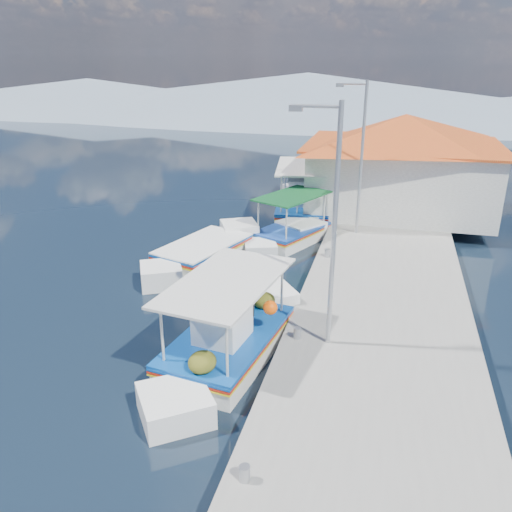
# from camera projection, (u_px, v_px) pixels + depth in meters

# --- Properties ---
(ground) EXTENTS (160.00, 160.00, 0.00)m
(ground) POSITION_uv_depth(u_px,v_px,m) (130.00, 376.00, 12.85)
(ground) COLOR black
(ground) RESTS_ON ground
(quay) EXTENTS (5.00, 44.00, 0.50)m
(quay) POSITION_uv_depth(u_px,v_px,m) (384.00, 292.00, 16.76)
(quay) COLOR gray
(quay) RESTS_ON ground
(bollards) EXTENTS (0.20, 17.20, 0.30)m
(bollards) POSITION_uv_depth(u_px,v_px,m) (316.00, 283.00, 16.44)
(bollards) COLOR #A5A8AD
(bollards) RESTS_ON quay
(main_caique) EXTENTS (2.84, 7.35, 2.44)m
(main_caique) POSITION_uv_depth(u_px,v_px,m) (229.00, 340.00, 13.54)
(main_caique) COLOR white
(main_caique) RESTS_ON ground
(caique_green_canopy) EXTENTS (3.37, 5.49, 2.26)m
(caique_green_canopy) POSITION_uv_depth(u_px,v_px,m) (291.00, 234.00, 21.84)
(caique_green_canopy) COLOR white
(caique_green_canopy) RESTS_ON ground
(caique_blue_hull) EXTENTS (3.28, 6.45, 1.20)m
(caique_blue_hull) POSITION_uv_depth(u_px,v_px,m) (204.00, 254.00, 19.71)
(caique_blue_hull) COLOR white
(caique_blue_hull) RESTS_ON ground
(caique_far) EXTENTS (3.17, 7.98, 2.83)m
(caique_far) POSITION_uv_depth(u_px,v_px,m) (302.00, 208.00, 24.89)
(caique_far) COLOR white
(caique_far) RESTS_ON ground
(harbor_building) EXTENTS (10.49, 10.49, 4.40)m
(harbor_building) POSITION_uv_depth(u_px,v_px,m) (402.00, 162.00, 23.87)
(harbor_building) COLOR white
(harbor_building) RESTS_ON quay
(lamp_post_near) EXTENTS (1.21, 0.14, 6.00)m
(lamp_post_near) POSITION_uv_depth(u_px,v_px,m) (331.00, 217.00, 12.17)
(lamp_post_near) COLOR #A5A8AD
(lamp_post_near) RESTS_ON quay
(lamp_post_far) EXTENTS (1.21, 0.14, 6.00)m
(lamp_post_far) POSITION_uv_depth(u_px,v_px,m) (360.00, 151.00, 20.28)
(lamp_post_far) COLOR #A5A8AD
(lamp_post_far) RESTS_ON quay
(mountain_ridge) EXTENTS (171.40, 96.00, 5.50)m
(mountain_ridge) POSITION_uv_depth(u_px,v_px,m) (405.00, 102.00, 60.97)
(mountain_ridge) COLOR slate
(mountain_ridge) RESTS_ON ground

